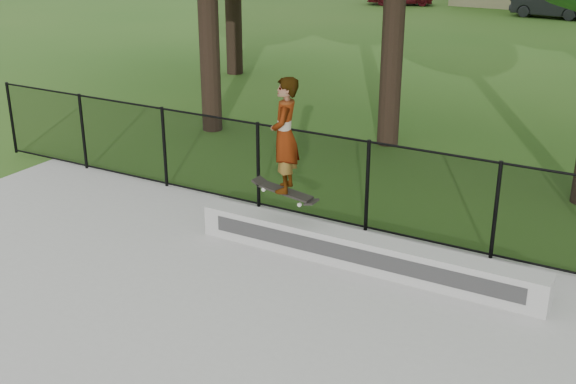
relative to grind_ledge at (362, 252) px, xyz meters
name	(u,v)px	position (x,y,z in m)	size (l,w,h in m)	color
grind_ledge	(362,252)	(0.00, 0.00, 0.00)	(5.19, 0.40, 0.47)	#AAA9A5
car_b	(551,5)	(-2.81, 28.24, 0.30)	(1.26, 3.28, 1.19)	black
skater_airborne	(285,137)	(-1.23, -0.05, 1.53)	(0.84, 0.71, 1.81)	black
chainlink_fence	(367,186)	(-0.47, 1.20, 0.52)	(16.06, 0.06, 1.50)	black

